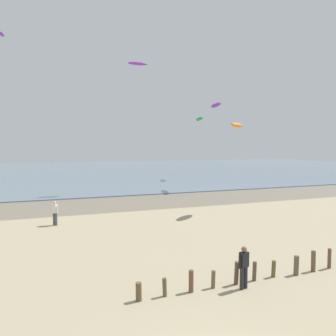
% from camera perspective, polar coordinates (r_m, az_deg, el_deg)
% --- Properties ---
extents(wet_sand_strip, '(120.00, 8.16, 0.01)m').
position_cam_1_polar(wet_sand_strip, '(31.85, -12.90, -6.28)').
color(wet_sand_strip, '#7A6D59').
rests_on(wet_sand_strip, ground).
extents(sea, '(160.00, 70.00, 0.10)m').
position_cam_1_polar(sea, '(70.52, -16.75, -0.62)').
color(sea, slate).
rests_on(sea, ground).
extents(groyne_mid, '(16.38, 0.39, 0.98)m').
position_cam_1_polar(groyne_mid, '(16.90, 24.52, -14.52)').
color(groyne_mid, brown).
rests_on(groyne_mid, ground).
extents(person_mid_beach, '(0.40, 0.46, 1.71)m').
position_cam_1_polar(person_mid_beach, '(24.68, -19.00, -7.28)').
color(person_mid_beach, '#4C4C56').
rests_on(person_mid_beach, ground).
extents(person_trailing_behind, '(0.55, 0.30, 1.71)m').
position_cam_1_polar(person_trailing_behind, '(13.86, 13.00, -16.23)').
color(person_trailing_behind, '#232328').
rests_on(person_trailing_behind, ground).
extents(kite_aloft_1, '(2.37, 0.83, 0.41)m').
position_cam_1_polar(kite_aloft_1, '(40.61, -5.25, 17.58)').
color(kite_aloft_1, purple).
extents(kite_aloft_2, '(1.72, 3.33, 0.86)m').
position_cam_1_polar(kite_aloft_2, '(42.40, 8.33, 10.76)').
color(kite_aloft_2, purple).
extents(kite_aloft_3, '(0.76, 2.10, 0.47)m').
position_cam_1_polar(kite_aloft_3, '(57.52, -26.89, 19.98)').
color(kite_aloft_3, purple).
extents(kite_aloft_5, '(2.35, 2.28, 0.57)m').
position_cam_1_polar(kite_aloft_5, '(28.13, 11.83, 7.30)').
color(kite_aloft_5, orange).
extents(kite_aloft_6, '(2.25, 3.72, 0.96)m').
position_cam_1_polar(kite_aloft_6, '(53.77, 5.51, 8.51)').
color(kite_aloft_6, green).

